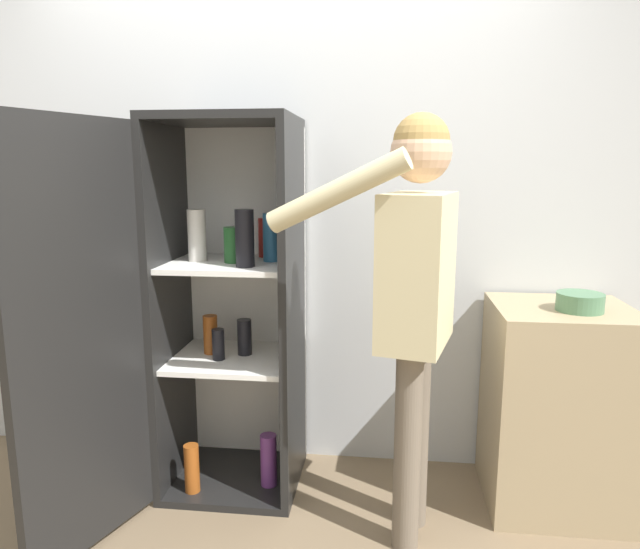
# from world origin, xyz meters

# --- Properties ---
(wall_back) EXTENTS (7.00, 0.06, 2.55)m
(wall_back) POSITION_xyz_m (0.00, 0.98, 1.27)
(wall_back) COLOR silver
(wall_back) RESTS_ON ground_plane
(refrigerator) EXTENTS (0.87, 1.15, 1.75)m
(refrigerator) POSITION_xyz_m (-0.32, 0.56, 0.87)
(refrigerator) COLOR black
(refrigerator) RESTS_ON ground_plane
(person) EXTENTS (0.74, 0.54, 1.73)m
(person) POSITION_xyz_m (0.61, 0.33, 1.11)
(person) COLOR #726656
(person) RESTS_ON ground_plane
(counter) EXTENTS (0.59, 0.55, 0.93)m
(counter) POSITION_xyz_m (1.27, 0.65, 0.46)
(counter) COLOR tan
(counter) RESTS_ON ground_plane
(bowl) EXTENTS (0.19, 0.19, 0.08)m
(bowl) POSITION_xyz_m (1.32, 0.59, 0.96)
(bowl) COLOR #517F5B
(bowl) RESTS_ON counter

